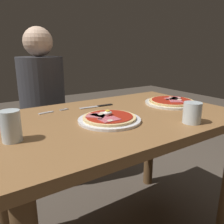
# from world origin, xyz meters

# --- Properties ---
(dining_table) EXTENTS (1.16, 0.75, 0.72)m
(dining_table) POSITION_xyz_m (0.00, 0.00, 0.60)
(dining_table) COLOR olive
(dining_table) RESTS_ON ground
(pizza_foreground) EXTENTS (0.28, 0.28, 0.05)m
(pizza_foreground) POSITION_xyz_m (-0.09, -0.06, 0.74)
(pizza_foreground) COLOR white
(pizza_foreground) RESTS_ON dining_table
(pizza_across_left) EXTENTS (0.30, 0.30, 0.03)m
(pizza_across_left) POSITION_xyz_m (0.39, 0.01, 0.74)
(pizza_across_left) COLOR silver
(pizza_across_left) RESTS_ON dining_table
(water_glass_near) EXTENTS (0.08, 0.08, 0.09)m
(water_glass_near) POSITION_xyz_m (0.20, -0.28, 0.76)
(water_glass_near) COLOR silver
(water_glass_near) RESTS_ON dining_table
(water_glass_far) EXTENTS (0.07, 0.07, 0.11)m
(water_glass_far) POSITION_xyz_m (-0.49, -0.06, 0.77)
(water_glass_far) COLOR silver
(water_glass_far) RESTS_ON dining_table
(fork) EXTENTS (0.16, 0.03, 0.00)m
(fork) POSITION_xyz_m (-0.25, 0.22, 0.73)
(fork) COLOR silver
(fork) RESTS_ON dining_table
(knife) EXTENTS (0.20, 0.03, 0.01)m
(knife) POSITION_xyz_m (0.01, 0.19, 0.73)
(knife) COLOR silver
(knife) RESTS_ON dining_table
(diner_person) EXTENTS (0.32, 0.32, 1.18)m
(diner_person) POSITION_xyz_m (-0.13, 0.77, 0.56)
(diner_person) COLOR black
(diner_person) RESTS_ON ground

